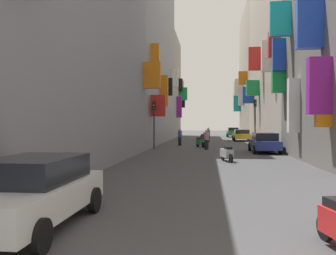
{
  "coord_description": "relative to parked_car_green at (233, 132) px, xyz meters",
  "views": [
    {
      "loc": [
        -0.19,
        -2.16,
        2.15
      ],
      "look_at": [
        -4.07,
        32.06,
        1.71
      ],
      "focal_mm": 38.32,
      "sensor_mm": 36.0,
      "label": 1
    }
  ],
  "objects": [
    {
      "name": "pedestrian_near_right",
      "position": [
        -3.85,
        -26.19,
        0.03
      ],
      "size": [
        0.51,
        0.51,
        1.61
      ],
      "color": "black",
      "rests_on": "ground"
    },
    {
      "name": "pedestrian_near_left",
      "position": [
        -6.39,
        -21.29,
        0.05
      ],
      "size": [
        0.53,
        0.53,
        1.64
      ],
      "color": "black",
      "rests_on": "ground"
    },
    {
      "name": "ground_plane",
      "position": [
        -3.5,
        -22.96,
        -0.77
      ],
      "size": [
        140.0,
        140.0,
        0.0
      ],
      "primitive_type": "plane",
      "color": "#424244"
    },
    {
      "name": "building_left_mid_a",
      "position": [
        -11.49,
        -16.31,
        9.52
      ],
      "size": [
        7.23,
        22.95,
        20.6
      ],
      "color": "gray",
      "rests_on": "ground"
    },
    {
      "name": "traffic_light_near_corner",
      "position": [
        1.1,
        -17.41,
        2.32
      ],
      "size": [
        0.26,
        0.34,
        4.56
      ],
      "color": "#2D2D2D",
      "rests_on": "ground"
    },
    {
      "name": "parked_car_white",
      "position": [
        -7.29,
        -48.15,
        -0.01
      ],
      "size": [
        1.94,
        4.2,
        1.43
      ],
      "color": "white",
      "rests_on": "ground"
    },
    {
      "name": "scooter_green",
      "position": [
        -4.41,
        -23.45,
        -0.31
      ],
      "size": [
        0.81,
        1.68,
        1.13
      ],
      "color": "#287F3D",
      "rests_on": "ground"
    },
    {
      "name": "building_right_mid_c",
      "position": [
        4.5,
        -18.73,
        8.53
      ],
      "size": [
        7.37,
        20.01,
        18.62
      ],
      "color": "#B2A899",
      "rests_on": "ground"
    },
    {
      "name": "parked_car_blue",
      "position": [
        0.33,
        -28.62,
        -0.01
      ],
      "size": [
        1.92,
        4.37,
        1.44
      ],
      "color": "navy",
      "rests_on": "ground"
    },
    {
      "name": "scooter_black",
      "position": [
        -4.34,
        -13.66,
        -0.31
      ],
      "size": [
        0.62,
        1.79,
        1.13
      ],
      "color": "black",
      "rests_on": "ground"
    },
    {
      "name": "parked_car_green",
      "position": [
        0.0,
        0.0,
        0.0
      ],
      "size": [
        1.84,
        4.3,
        1.45
      ],
      "color": "#236638",
      "rests_on": "ground"
    },
    {
      "name": "pedestrian_crossing",
      "position": [
        -3.72,
        -16.48,
        0.05
      ],
      "size": [
        0.53,
        0.53,
        1.64
      ],
      "color": "#3C3C3C",
      "rests_on": "ground"
    },
    {
      "name": "building_right_far",
      "position": [
        4.49,
        -0.83,
        8.67
      ],
      "size": [
        7.34,
        15.76,
        18.89
      ],
      "color": "#9E9384",
      "rests_on": "ground"
    },
    {
      "name": "building_left_mid_b",
      "position": [
        -11.48,
        1.11,
        6.98
      ],
      "size": [
        7.35,
        11.87,
        15.51
      ],
      "color": "gray",
      "rests_on": "ground"
    },
    {
      "name": "scooter_silver",
      "position": [
        -2.68,
        -34.95,
        -0.3
      ],
      "size": [
        0.73,
        1.92,
        1.13
      ],
      "color": "#ADADB2",
      "rests_on": "ground"
    },
    {
      "name": "parked_car_yellow",
      "position": [
        0.23,
        -11.6,
        -0.04
      ],
      "size": [
        2.01,
        4.22,
        1.35
      ],
      "color": "gold",
      "rests_on": "ground"
    },
    {
      "name": "building_left_near",
      "position": [
        -11.49,
        -40.37,
        5.39
      ],
      "size": [
        7.28,
        25.18,
        12.32
      ],
      "color": "gray",
      "rests_on": "ground"
    },
    {
      "name": "traffic_light_far_corner",
      "position": [
        -8.11,
        -26.24,
        1.95
      ],
      "size": [
        0.26,
        0.34,
        3.96
      ],
      "color": "#2D2D2D",
      "rests_on": "ground"
    }
  ]
}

